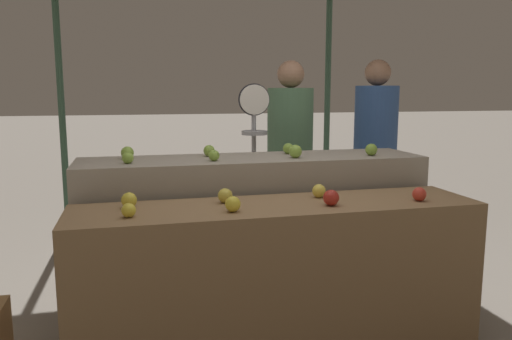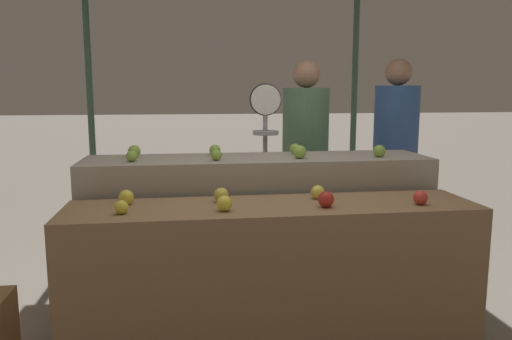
# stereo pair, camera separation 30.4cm
# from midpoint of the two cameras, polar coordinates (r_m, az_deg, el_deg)

# --- Properties ---
(display_counter_front) EXTENTS (2.30, 0.55, 0.88)m
(display_counter_front) POSITION_cam_midpoint_polar(r_m,az_deg,el_deg) (2.92, 5.00, -12.39)
(display_counter_front) COLOR olive
(display_counter_front) RESTS_ON ground_plane
(display_counter_back) EXTENTS (2.30, 0.55, 1.06)m
(display_counter_back) POSITION_cam_midpoint_polar(r_m,az_deg,el_deg) (3.45, 2.76, -7.34)
(display_counter_back) COLOR gray
(display_counter_back) RESTS_ON ground_plane
(apple_front_0) EXTENTS (0.07, 0.07, 0.07)m
(apple_front_0) POSITION_cam_midpoint_polar(r_m,az_deg,el_deg) (2.62, -11.96, -4.22)
(apple_front_0) COLOR gold
(apple_front_0) RESTS_ON display_counter_front
(apple_front_1) EXTENTS (0.08, 0.08, 0.08)m
(apple_front_1) POSITION_cam_midpoint_polar(r_m,az_deg,el_deg) (2.62, -0.33, -3.88)
(apple_front_1) COLOR gold
(apple_front_1) RESTS_ON display_counter_front
(apple_front_2) EXTENTS (0.09, 0.09, 0.09)m
(apple_front_2) POSITION_cam_midpoint_polar(r_m,az_deg,el_deg) (2.76, 11.15, -3.34)
(apple_front_2) COLOR #AD281E
(apple_front_2) RESTS_ON display_counter_front
(apple_front_3) EXTENTS (0.08, 0.08, 0.08)m
(apple_front_3) POSITION_cam_midpoint_polar(r_m,az_deg,el_deg) (2.97, 21.10, -2.99)
(apple_front_3) COLOR red
(apple_front_3) RESTS_ON display_counter_front
(apple_front_4) EXTENTS (0.09, 0.09, 0.09)m
(apple_front_4) POSITION_cam_midpoint_polar(r_m,az_deg,el_deg) (2.82, -11.66, -3.12)
(apple_front_4) COLOR gold
(apple_front_4) RESTS_ON display_counter_front
(apple_front_5) EXTENTS (0.08, 0.08, 0.08)m
(apple_front_5) POSITION_cam_midpoint_polar(r_m,az_deg,el_deg) (2.83, -0.94, -2.90)
(apple_front_5) COLOR gold
(apple_front_5) RESTS_ON display_counter_front
(apple_front_6) EXTENTS (0.08, 0.08, 0.08)m
(apple_front_6) POSITION_cam_midpoint_polar(r_m,az_deg,el_deg) (2.97, 10.00, -2.53)
(apple_front_6) COLOR yellow
(apple_front_6) RESTS_ON display_counter_front
(apple_back_0) EXTENTS (0.07, 0.07, 0.07)m
(apple_back_0) POSITION_cam_midpoint_polar(r_m,az_deg,el_deg) (3.17, -11.39, 1.54)
(apple_back_0) COLOR #84AD3D
(apple_back_0) RESTS_ON display_counter_back
(apple_back_1) EXTENTS (0.07, 0.07, 0.07)m
(apple_back_1) POSITION_cam_midpoint_polar(r_m,az_deg,el_deg) (3.18, -1.82, 1.72)
(apple_back_1) COLOR #84AD3D
(apple_back_1) RESTS_ON display_counter_back
(apple_back_2) EXTENTS (0.09, 0.09, 0.09)m
(apple_back_2) POSITION_cam_midpoint_polar(r_m,az_deg,el_deg) (3.29, 7.65, 2.05)
(apple_back_2) COLOR #84AD3D
(apple_back_2) RESTS_ON display_counter_back
(apple_back_3) EXTENTS (0.08, 0.08, 0.08)m
(apple_back_3) POSITION_cam_midpoint_polar(r_m,az_deg,el_deg) (3.47, 16.38, 2.08)
(apple_back_3) COLOR #7AA338
(apple_back_3) RESTS_ON display_counter_back
(apple_back_4) EXTENTS (0.08, 0.08, 0.08)m
(apple_back_4) POSITION_cam_midpoint_polar(r_m,az_deg,el_deg) (3.38, -11.26, 2.10)
(apple_back_4) COLOR #84AD3D
(apple_back_4) RESTS_ON display_counter_back
(apple_back_5) EXTENTS (0.08, 0.08, 0.08)m
(apple_back_5) POSITION_cam_midpoint_polar(r_m,az_deg,el_deg) (3.41, -2.18, 2.26)
(apple_back_5) COLOR #84AD3D
(apple_back_5) RESTS_ON display_counter_back
(apple_back_6) EXTENTS (0.08, 0.08, 0.08)m
(apple_back_6) POSITION_cam_midpoint_polar(r_m,az_deg,el_deg) (3.50, 7.00, 2.39)
(apple_back_6) COLOR #7AA338
(apple_back_6) RESTS_ON display_counter_back
(produce_scale) EXTENTS (0.25, 0.20, 1.56)m
(produce_scale) POSITION_cam_midpoint_polar(r_m,az_deg,el_deg) (3.89, 3.32, 3.32)
(produce_scale) COLOR #99999E
(produce_scale) RESTS_ON ground_plane
(person_vendor_at_scale) EXTENTS (0.51, 0.51, 1.76)m
(person_vendor_at_scale) POSITION_cam_midpoint_polar(r_m,az_deg,el_deg) (4.32, 7.67, 2.40)
(person_vendor_at_scale) COLOR #2D2D38
(person_vendor_at_scale) RESTS_ON ground_plane
(person_customer_left) EXTENTS (0.53, 0.53, 1.78)m
(person_customer_left) POSITION_cam_midpoint_polar(r_m,az_deg,el_deg) (4.69, 17.45, 2.77)
(person_customer_left) COLOR #2D2D38
(person_customer_left) RESTS_ON ground_plane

